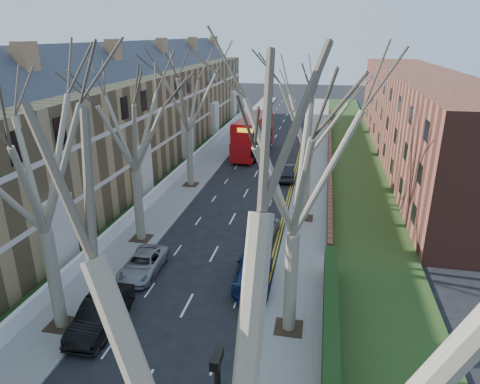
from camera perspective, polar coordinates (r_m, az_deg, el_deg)
The scene contains 17 objects.
pavement_left at distance 52.54m, azimuth -3.29°, elevation 4.87°, with size 3.00×102.00×0.12m, color slate.
pavement_right at distance 50.97m, azimuth 9.93°, elevation 4.11°, with size 3.00×102.00×0.12m, color slate.
terrace_left at distance 46.58m, azimuth -15.19°, elevation 9.10°, with size 9.70×78.00×13.60m.
flats_right at distance 54.83m, azimuth 22.59°, elevation 9.30°, with size 13.97×54.00×10.00m.
front_wall_left at distance 45.49m, azimuth -7.81°, elevation 2.98°, with size 0.30×78.00×1.00m.
grass_verge_right at distance 51.08m, azimuth 14.99°, elevation 3.85°, with size 6.00×102.00×0.06m.
tree_left_mid at distance 20.77m, azimuth -26.15°, elevation 5.66°, with size 10.50×10.50×14.71m.
tree_left_far at distance 29.23m, azimuth -14.43°, elevation 10.20°, with size 10.15×10.15×14.22m.
tree_left_dist at distance 40.24m, azimuth -7.12°, elevation 13.77°, with size 10.50×10.50×14.71m.
tree_right_mid at distance 18.59m, azimuth 7.65°, elevation 6.05°, with size 10.50×10.50×14.71m.
tree_right_far at distance 32.38m, azimuth 9.39°, elevation 11.51°, with size 10.15×10.15×14.22m.
double_decker_bus at distance 52.64m, azimuth 1.75°, elevation 7.39°, with size 3.60×11.12×4.57m.
car_left_mid at distance 23.55m, azimuth -18.08°, elevation -15.17°, with size 1.69×4.84×1.59m, color black.
car_left_far at distance 27.63m, azimuth -12.78°, elevation -9.33°, with size 2.11×4.57×1.27m, color gray.
car_right_near at distance 25.93m, azimuth 1.76°, elevation -10.56°, with size 2.15×5.29×1.54m, color navy.
car_right_mid at distance 31.77m, azimuth 3.54°, elevation -4.65°, with size 1.58×3.92×1.34m, color gray.
car_right_far at distance 44.14m, azimuth 6.05°, elevation 2.74°, with size 1.68×4.81×1.58m, color black.
Camera 1 is at (6.75, -9.99, 14.11)m, focal length 32.00 mm.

